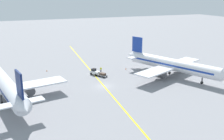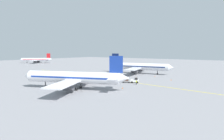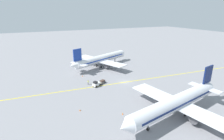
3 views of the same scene
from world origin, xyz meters
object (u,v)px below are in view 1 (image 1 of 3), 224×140
object	(u,v)px
baggage_tug_white	(95,72)
baggage_cart_trailing	(103,74)
airplane_adjacent_stand	(6,86)
traffic_cone_near_nose	(30,81)
traffic_cone_by_wingtip	(126,69)
traffic_cone_mid_apron	(47,71)
ground_crew_worker	(101,69)
airplane_at_gate	(172,65)

from	to	relation	value
baggage_tug_white	baggage_cart_trailing	world-z (taller)	baggage_tug_white
airplane_adjacent_stand	traffic_cone_near_nose	bearing A→B (deg)	-116.93
airplane_adjacent_stand	traffic_cone_by_wingtip	distance (m)	39.63
airplane_adjacent_stand	baggage_tug_white	bearing A→B (deg)	-155.35
baggage_cart_trailing	traffic_cone_mid_apron	distance (m)	19.37
baggage_tug_white	ground_crew_worker	xyz separation A→B (m)	(-2.76, -2.11, 0.01)
traffic_cone_near_nose	traffic_cone_by_wingtip	world-z (taller)	same
airplane_adjacent_stand	traffic_cone_near_nose	xyz separation A→B (m)	(-6.03, -11.86, -3.43)
airplane_at_gate	airplane_adjacent_stand	world-z (taller)	same
airplane_at_gate	traffic_cone_by_wingtip	distance (m)	15.78
baggage_tug_white	traffic_cone_near_nose	distance (m)	19.60
baggage_cart_trailing	ground_crew_worker	xyz separation A→B (m)	(-1.18, -5.00, 0.15)
airplane_at_gate	traffic_cone_mid_apron	bearing A→B (deg)	-29.84
baggage_tug_white	baggage_cart_trailing	xyz separation A→B (m)	(-1.58, 2.89, -0.14)
airplane_at_gate	ground_crew_worker	world-z (taller)	airplane_at_gate
airplane_adjacent_stand	baggage_tug_white	distance (m)	28.32
baggage_tug_white	traffic_cone_mid_apron	bearing A→B (deg)	-35.48
baggage_tug_white	traffic_cone_near_nose	bearing A→B (deg)	-0.32
baggage_tug_white	traffic_cone_mid_apron	xyz separation A→B (m)	(13.31, -9.49, -0.63)
baggage_cart_trailing	ground_crew_worker	size ratio (longest dim) A/B	1.76
airplane_adjacent_stand	airplane_at_gate	bearing A→B (deg)	-178.16
traffic_cone_mid_apron	airplane_at_gate	bearing A→B (deg)	150.16
baggage_tug_white	traffic_cone_by_wingtip	distance (m)	11.63
airplane_adjacent_stand	baggage_tug_white	xyz separation A→B (m)	(-25.61, -11.75, -2.81)
ground_crew_worker	traffic_cone_by_wingtip	world-z (taller)	ground_crew_worker
ground_crew_worker	traffic_cone_mid_apron	size ratio (longest dim) A/B	3.05
airplane_at_gate	ground_crew_worker	xyz separation A→B (m)	(18.34, -12.36, -2.80)
baggage_cart_trailing	traffic_cone_mid_apron	world-z (taller)	baggage_cart_trailing
airplane_at_gate	airplane_adjacent_stand	bearing A→B (deg)	1.84
traffic_cone_mid_apron	baggage_tug_white	bearing A→B (deg)	144.52
traffic_cone_near_nose	traffic_cone_mid_apron	world-z (taller)	same
traffic_cone_near_nose	traffic_cone_by_wingtip	bearing A→B (deg)	-176.93
airplane_adjacent_stand	baggage_cart_trailing	distance (m)	28.75
baggage_tug_white	traffic_cone_near_nose	world-z (taller)	baggage_tug_white
baggage_cart_trailing	traffic_cone_near_nose	distance (m)	21.39
traffic_cone_by_wingtip	baggage_cart_trailing	bearing A→B (deg)	25.27
airplane_at_gate	traffic_cone_mid_apron	distance (m)	39.82
airplane_adjacent_stand	baggage_cart_trailing	xyz separation A→B (m)	(-27.20, -8.86, -2.95)
baggage_cart_trailing	traffic_cone_mid_apron	size ratio (longest dim) A/B	5.37
airplane_at_gate	traffic_cone_by_wingtip	bearing A→B (deg)	-51.35
baggage_cart_trailing	ground_crew_worker	bearing A→B (deg)	-103.27
airplane_adjacent_stand	ground_crew_worker	xyz separation A→B (m)	(-28.37, -13.86, -2.80)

